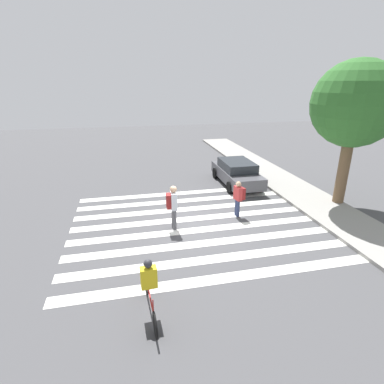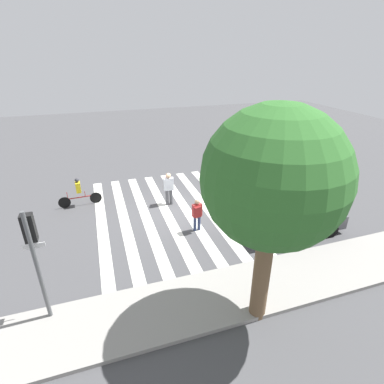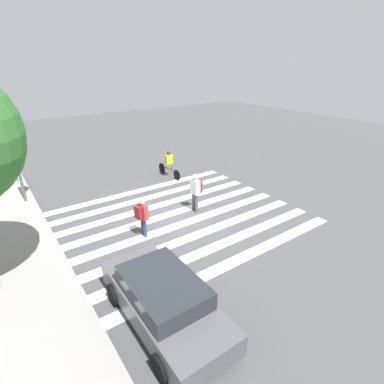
{
  "view_description": "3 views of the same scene",
  "coord_description": "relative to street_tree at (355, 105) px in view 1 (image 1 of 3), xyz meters",
  "views": [
    {
      "loc": [
        10.96,
        -2.55,
        5.6
      ],
      "look_at": [
        -0.91,
        0.1,
        1.1
      ],
      "focal_mm": 28.0,
      "sensor_mm": 36.0,
      "label": 1
    },
    {
      "loc": [
        3.49,
        13.17,
        7.58
      ],
      "look_at": [
        -0.76,
        0.29,
        1.13
      ],
      "focal_mm": 28.0,
      "sensor_mm": 36.0,
      "label": 2
    },
    {
      "loc": [
        -9.88,
        6.39,
        6.41
      ],
      "look_at": [
        -0.42,
        -0.3,
        1.3
      ],
      "focal_mm": 28.0,
      "sensor_mm": 36.0,
      "label": 3
    }
  ],
  "objects": [
    {
      "name": "ground_plane",
      "position": [
        0.61,
        -7.26,
        -4.64
      ],
      "size": [
        60.0,
        60.0,
        0.0
      ],
      "primitive_type": "plane",
      "color": "#444447"
    },
    {
      "name": "sidewalk_curb",
      "position": [
        0.61,
        -1.01,
        -4.57
      ],
      "size": [
        36.0,
        2.5,
        0.14
      ],
      "color": "gray",
      "rests_on": "ground_plane"
    },
    {
      "name": "street_tree",
      "position": [
        0.0,
        0.0,
        0.0
      ],
      "size": [
        3.74,
        3.74,
        6.56
      ],
      "color": "brown",
      "rests_on": "ground_plane"
    },
    {
      "name": "pedestrian_adult_blue_shirt",
      "position": [
        0.19,
        -5.2,
        -3.71
      ],
      "size": [
        0.47,
        0.42,
        1.6
      ],
      "rotation": [
        0.0,
        0.0,
        3.34
      ],
      "color": "navy",
      "rests_on": "ground_plane"
    },
    {
      "name": "car_parked_dark_suv",
      "position": [
        -3.95,
        -3.72,
        -3.93
      ],
      "size": [
        4.38,
        1.95,
        1.37
      ],
      "rotation": [
        0.0,
        0.0,
        -0.01
      ],
      "color": "#4C4C51",
      "rests_on": "ground_plane"
    },
    {
      "name": "pedestrian_adult_tall_backpack",
      "position": [
        0.77,
        -8.19,
        -3.58
      ],
      "size": [
        0.51,
        0.43,
        1.81
      ],
      "rotation": [
        0.0,
        0.0,
        -0.03
      ],
      "color": "#4C4C51",
      "rests_on": "ground_plane"
    },
    {
      "name": "crosswalk_stripes",
      "position": [
        0.61,
        -7.26,
        -4.64
      ],
      "size": [
        7.99,
        10.0,
        0.01
      ],
      "color": "silver",
      "rests_on": "ground_plane"
    },
    {
      "name": "cyclist_far_lane",
      "position": [
        5.31,
        -9.51,
        -3.78
      ],
      "size": [
        2.21,
        0.41,
        1.58
      ],
      "rotation": [
        0.0,
        0.0,
        0.05
      ],
      "color": "black",
      "rests_on": "ground_plane"
    }
  ]
}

